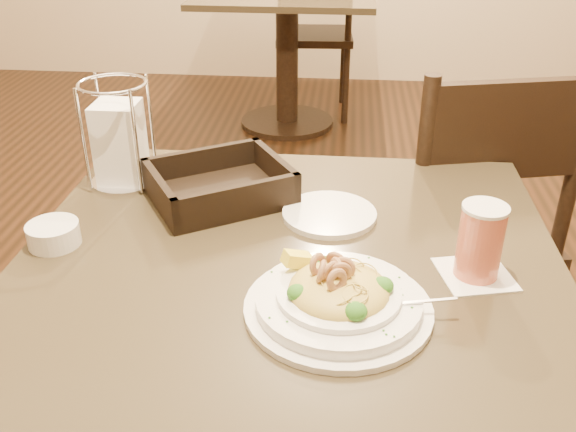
# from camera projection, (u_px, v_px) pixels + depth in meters

# --- Properties ---
(main_table) EXTENTS (0.90, 0.90, 0.73)m
(main_table) POSITION_uv_depth(u_px,v_px,m) (287.00, 374.00, 1.15)
(main_table) COLOR black
(main_table) RESTS_ON ground
(background_table) EXTENTS (0.90, 0.90, 0.73)m
(background_table) POSITION_uv_depth(u_px,v_px,m) (287.00, 35.00, 3.42)
(background_table) COLOR black
(background_table) RESTS_ON ground
(dining_chair_near) EXTENTS (0.51, 0.51, 0.93)m
(dining_chair_near) POSITION_uv_depth(u_px,v_px,m) (465.00, 223.00, 1.64)
(dining_chair_near) COLOR black
(dining_chair_near) RESTS_ON ground
(dining_chair_far) EXTENTS (0.44, 0.44, 0.93)m
(dining_chair_far) POSITION_uv_depth(u_px,v_px,m) (315.00, 29.00, 3.57)
(dining_chair_far) COLOR black
(dining_chair_far) RESTS_ON ground
(pasta_bowl) EXTENTS (0.30, 0.27, 0.09)m
(pasta_bowl) POSITION_uv_depth(u_px,v_px,m) (338.00, 297.00, 0.92)
(pasta_bowl) COLOR white
(pasta_bowl) RESTS_ON main_table
(drink_glass) EXTENTS (0.13, 0.13, 0.12)m
(drink_glass) POSITION_uv_depth(u_px,v_px,m) (480.00, 242.00, 0.98)
(drink_glass) COLOR white
(drink_glass) RESTS_ON main_table
(bread_basket) EXTENTS (0.32, 0.30, 0.07)m
(bread_basket) POSITION_uv_depth(u_px,v_px,m) (220.00, 188.00, 1.23)
(bread_basket) COLOR black
(bread_basket) RESTS_ON main_table
(napkin_caddy) EXTENTS (0.13, 0.13, 0.21)m
(napkin_caddy) POSITION_uv_depth(u_px,v_px,m) (120.00, 141.00, 1.26)
(napkin_caddy) COLOR silver
(napkin_caddy) RESTS_ON main_table
(side_plate) EXTENTS (0.21, 0.21, 0.01)m
(side_plate) POSITION_uv_depth(u_px,v_px,m) (329.00, 214.00, 1.18)
(side_plate) COLOR white
(side_plate) RESTS_ON main_table
(butter_ramekin) EXTENTS (0.10, 0.10, 0.04)m
(butter_ramekin) POSITION_uv_depth(u_px,v_px,m) (54.00, 234.00, 1.08)
(butter_ramekin) COLOR white
(butter_ramekin) RESTS_ON main_table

